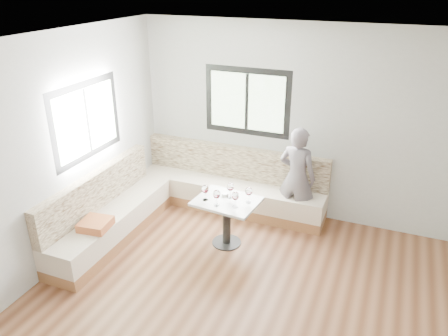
# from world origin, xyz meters

# --- Properties ---
(room) EXTENTS (5.01, 5.01, 2.81)m
(room) POSITION_xyz_m (-0.08, 0.08, 1.41)
(room) COLOR brown
(room) RESTS_ON ground
(banquette) EXTENTS (2.90, 2.80, 0.95)m
(banquette) POSITION_xyz_m (-1.59, 1.63, 0.33)
(banquette) COLOR #925F39
(banquette) RESTS_ON ground
(table) EXTENTS (0.86, 0.70, 0.66)m
(table) POSITION_xyz_m (-0.74, 1.31, 0.49)
(table) COLOR black
(table) RESTS_ON ground
(person) EXTENTS (0.59, 0.44, 1.48)m
(person) POSITION_xyz_m (-0.03, 2.18, 0.74)
(person) COLOR #645C63
(person) RESTS_ON ground
(olive_ramekin) EXTENTS (0.09, 0.09, 0.04)m
(olive_ramekin) POSITION_xyz_m (-0.81, 1.42, 0.68)
(olive_ramekin) COLOR white
(olive_ramekin) RESTS_ON table
(wine_glass_a) EXTENTS (0.10, 0.10, 0.21)m
(wine_glass_a) POSITION_xyz_m (-1.00, 1.21, 0.81)
(wine_glass_a) COLOR white
(wine_glass_a) RESTS_ON table
(wine_glass_b) EXTENTS (0.10, 0.10, 0.21)m
(wine_glass_b) POSITION_xyz_m (-0.80, 1.14, 0.81)
(wine_glass_b) COLOR white
(wine_glass_b) RESTS_ON table
(wine_glass_c) EXTENTS (0.10, 0.10, 0.21)m
(wine_glass_c) POSITION_xyz_m (-0.57, 1.18, 0.81)
(wine_glass_c) COLOR white
(wine_glass_c) RESTS_ON table
(wine_glass_d) EXTENTS (0.10, 0.10, 0.21)m
(wine_glass_d) POSITION_xyz_m (-0.72, 1.40, 0.81)
(wine_glass_d) COLOR white
(wine_glass_d) RESTS_ON table
(wine_glass_e) EXTENTS (0.10, 0.10, 0.21)m
(wine_glass_e) POSITION_xyz_m (-0.46, 1.37, 0.81)
(wine_glass_e) COLOR white
(wine_glass_e) RESTS_ON table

